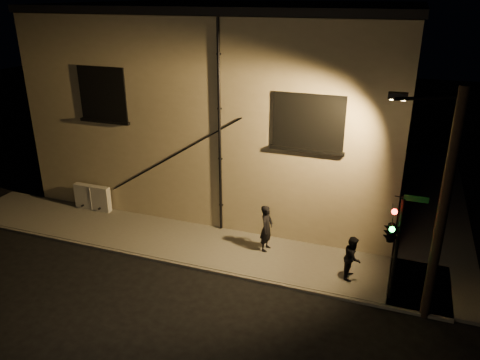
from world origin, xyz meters
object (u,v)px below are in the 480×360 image
at_px(pedestrian_b, 353,257).
at_px(streetlamp_pole, 440,203).
at_px(traffic_signal, 392,231).
at_px(pedestrian_a, 267,228).
at_px(utility_cabinet, 93,197).

height_order(pedestrian_b, streetlamp_pole, streetlamp_pole).
height_order(traffic_signal, streetlamp_pole, streetlamp_pole).
distance_m(pedestrian_a, traffic_signal, 4.98).
bearing_deg(pedestrian_b, traffic_signal, -125.61).
bearing_deg(utility_cabinet, traffic_signal, -10.63).
xyz_separation_m(pedestrian_b, traffic_signal, (1.14, -0.88, 1.68)).
distance_m(pedestrian_a, streetlamp_pole, 6.52).
xyz_separation_m(pedestrian_a, traffic_signal, (4.43, -1.66, 1.54)).
distance_m(pedestrian_b, traffic_signal, 2.21).
relative_size(pedestrian_a, pedestrian_b, 1.18).
relative_size(utility_cabinet, pedestrian_a, 0.96).
height_order(pedestrian_b, traffic_signal, traffic_signal).
height_order(utility_cabinet, streetlamp_pole, streetlamp_pole).
height_order(utility_cabinet, pedestrian_b, pedestrian_b).
height_order(utility_cabinet, pedestrian_a, pedestrian_a).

